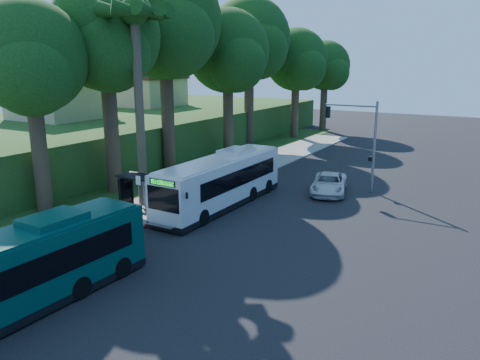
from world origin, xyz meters
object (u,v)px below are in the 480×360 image
Objects in this scene: bus_shelter at (140,186)px; pickup at (329,184)px; white_bus at (222,180)px; teal_bus at (17,272)px.

pickup is (9.30, 10.87, -1.06)m from bus_shelter.
white_bus is 2.33× the size of pickup.
pickup is at bearing 52.18° from white_bus.
teal_bus reaches higher than pickup.
pickup is (5.37, 6.86, -1.07)m from white_bus.
bus_shelter is at bearing -145.59° from pickup.
white_bus reaches higher than bus_shelter.
white_bus is at bearing 94.45° from teal_bus.
white_bus is at bearing -143.11° from pickup.
bus_shelter is 5.61m from white_bus.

